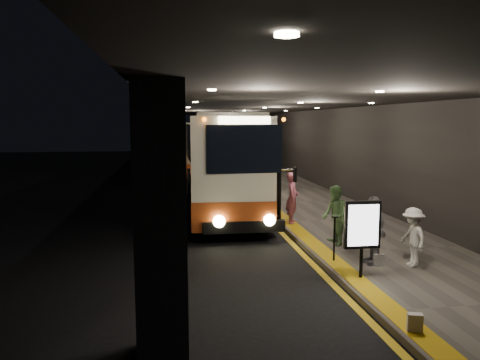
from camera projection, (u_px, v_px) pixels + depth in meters
ground at (212, 234)px, 15.70m from camera, size 90.00×90.00×0.00m
lane_line_white at (161, 208)px, 20.35m from camera, size 0.12×50.00×0.01m
kerb_stripe_yellow at (254, 206)px, 20.95m from camera, size 0.18×50.00×0.01m
sidewalk at (306, 203)px, 21.30m from camera, size 4.50×50.00×0.15m
tactile_strip at (265, 202)px, 21.01m from camera, size 0.50×50.00×0.01m
terminal_wall at (355, 138)px, 21.26m from camera, size 0.10×50.00×6.00m
support_columns at (166, 160)px, 19.13m from camera, size 0.80×24.80×4.40m
canopy at (258, 102)px, 20.40m from camera, size 9.00×50.00×0.40m
coach_main at (222, 165)px, 20.11m from camera, size 3.20×12.67×3.92m
coach_second at (201, 150)px, 33.03m from camera, size 2.90×11.42×3.56m
passenger_boarding at (292, 198)px, 16.61m from camera, size 0.66×0.78×1.82m
passenger_waiting_green at (335, 215)px, 13.69m from camera, size 0.54×0.86×1.75m
passenger_waiting_white at (413, 237)px, 11.67m from camera, size 0.45×0.97×1.49m
passenger_waiting_grey at (373, 230)px, 11.85m from camera, size 0.62×1.07×1.75m
bag_polka at (379, 260)px, 11.71m from camera, size 0.26×0.12×0.31m
bag_plain at (415, 323)px, 8.08m from camera, size 0.29×0.22×0.32m
info_sign at (362, 226)px, 10.72m from camera, size 0.86×0.12×1.81m
stanchion_post at (334, 239)px, 12.12m from camera, size 0.05×0.05×1.17m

